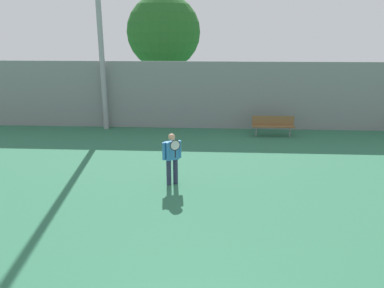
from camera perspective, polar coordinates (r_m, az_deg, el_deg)
tennis_player at (r=10.83m, az=-3.06°, el=-1.85°), size 0.54×0.51×1.54m
bench_courtside_far at (r=16.53m, az=12.25°, el=3.03°), size 1.81×0.40×0.86m
back_fence at (r=17.28m, az=2.82°, el=7.38°), size 35.69×0.06×3.08m
tree_dark_dense at (r=22.34m, az=-4.34°, el=16.57°), size 4.18×4.18×6.43m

